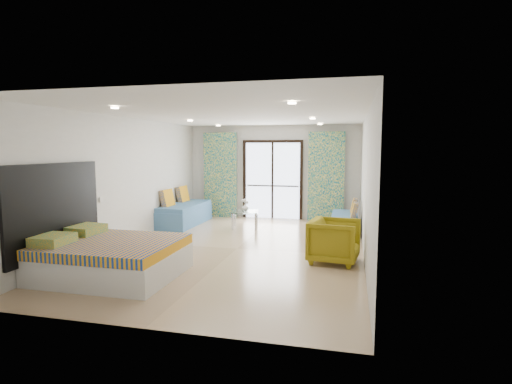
% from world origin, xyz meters
% --- Properties ---
extents(floor, '(5.00, 7.50, 0.01)m').
position_xyz_m(floor, '(0.00, 0.00, 0.00)').
color(floor, tan).
rests_on(floor, ground).
extents(ceiling, '(5.00, 7.50, 0.01)m').
position_xyz_m(ceiling, '(0.00, 0.00, 2.70)').
color(ceiling, silver).
rests_on(ceiling, ground).
extents(wall_back, '(5.00, 0.01, 2.70)m').
position_xyz_m(wall_back, '(0.00, 3.75, 1.35)').
color(wall_back, silver).
rests_on(wall_back, ground).
extents(wall_front, '(5.00, 0.01, 2.70)m').
position_xyz_m(wall_front, '(0.00, -3.75, 1.35)').
color(wall_front, silver).
rests_on(wall_front, ground).
extents(wall_left, '(0.01, 7.50, 2.70)m').
position_xyz_m(wall_left, '(-2.50, 0.00, 1.35)').
color(wall_left, silver).
rests_on(wall_left, ground).
extents(wall_right, '(0.01, 7.50, 2.70)m').
position_xyz_m(wall_right, '(2.50, 0.00, 1.35)').
color(wall_right, silver).
rests_on(wall_right, ground).
extents(balcony_door, '(1.76, 0.08, 2.28)m').
position_xyz_m(balcony_door, '(0.00, 3.72, 1.26)').
color(balcony_door, black).
rests_on(balcony_door, floor).
extents(balcony_rail, '(1.52, 0.03, 0.04)m').
position_xyz_m(balcony_rail, '(0.00, 3.73, 0.95)').
color(balcony_rail, '#595451').
rests_on(balcony_rail, balcony_door).
extents(curtain_left, '(1.00, 0.10, 2.50)m').
position_xyz_m(curtain_left, '(-1.55, 3.57, 1.25)').
color(curtain_left, silver).
rests_on(curtain_left, floor).
extents(curtain_right, '(1.00, 0.10, 2.50)m').
position_xyz_m(curtain_right, '(1.55, 3.57, 1.25)').
color(curtain_right, silver).
rests_on(curtain_right, floor).
extents(downlight_a, '(0.12, 0.12, 0.02)m').
position_xyz_m(downlight_a, '(-1.40, -2.00, 2.67)').
color(downlight_a, '#FFE0B2').
rests_on(downlight_a, ceiling).
extents(downlight_b, '(0.12, 0.12, 0.02)m').
position_xyz_m(downlight_b, '(1.40, -2.00, 2.67)').
color(downlight_b, '#FFE0B2').
rests_on(downlight_b, ceiling).
extents(downlight_c, '(0.12, 0.12, 0.02)m').
position_xyz_m(downlight_c, '(-1.40, 1.00, 2.67)').
color(downlight_c, '#FFE0B2').
rests_on(downlight_c, ceiling).
extents(downlight_d, '(0.12, 0.12, 0.02)m').
position_xyz_m(downlight_d, '(1.40, 1.00, 2.67)').
color(downlight_d, '#FFE0B2').
rests_on(downlight_d, ceiling).
extents(downlight_e, '(0.12, 0.12, 0.02)m').
position_xyz_m(downlight_e, '(-1.40, 3.00, 2.67)').
color(downlight_e, '#FFE0B2').
rests_on(downlight_e, ceiling).
extents(downlight_f, '(0.12, 0.12, 0.02)m').
position_xyz_m(downlight_f, '(1.40, 3.00, 2.67)').
color(downlight_f, '#FFE0B2').
rests_on(downlight_f, ceiling).
extents(headboard, '(0.06, 2.10, 1.50)m').
position_xyz_m(headboard, '(-2.46, -2.16, 1.05)').
color(headboard, black).
rests_on(headboard, floor).
extents(switch_plate, '(0.02, 0.10, 0.10)m').
position_xyz_m(switch_plate, '(-2.47, -0.91, 1.05)').
color(switch_plate, silver).
rests_on(switch_plate, wall_left).
extents(bed, '(2.07, 1.69, 0.72)m').
position_xyz_m(bed, '(-1.48, -2.16, 0.30)').
color(bed, silver).
rests_on(bed, floor).
extents(daybed_left, '(0.81, 2.02, 0.99)m').
position_xyz_m(daybed_left, '(-2.12, 2.21, 0.31)').
color(daybed_left, teal).
rests_on(daybed_left, floor).
extents(daybed_right, '(0.64, 1.61, 0.79)m').
position_xyz_m(daybed_right, '(2.11, 2.16, 0.25)').
color(daybed_right, teal).
rests_on(daybed_right, floor).
extents(coffee_table, '(0.78, 0.78, 0.77)m').
position_xyz_m(coffee_table, '(-0.39, 2.08, 0.39)').
color(coffee_table, silver).
rests_on(coffee_table, floor).
extents(vase, '(0.21, 0.22, 0.18)m').
position_xyz_m(vase, '(-0.40, 2.14, 0.53)').
color(vase, white).
rests_on(vase, coffee_table).
extents(armchair, '(0.88, 0.93, 0.86)m').
position_xyz_m(armchair, '(1.97, -0.53, 0.43)').
color(armchair, olive).
rests_on(armchair, floor).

